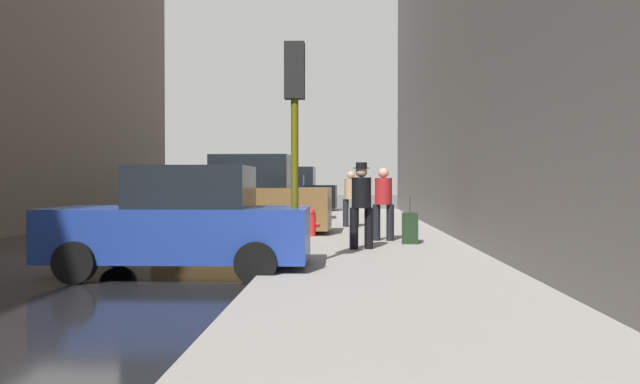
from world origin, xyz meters
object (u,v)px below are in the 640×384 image
traffic_light (295,105)px  parked_black_suv (290,192)px  parked_silver_sedan (275,200)px  pedestrian_with_fedora (361,201)px  parked_blue_sedan (183,223)px  pedestrian_in_red_jacket (383,200)px  rolling_suitcase (410,228)px  fire_hydrant (311,222)px  pedestrian_in_tan_coat (351,196)px  parked_bronze_suv (247,200)px

traffic_light → parked_black_suv: bearing=95.2°
parked_black_suv → traffic_light: size_ratio=1.30×
parked_silver_sedan → pedestrian_with_fedora: 11.19m
parked_silver_sedan → pedestrian_with_fedora: bearing=-74.5°
parked_blue_sedan → pedestrian_with_fedora: (3.00, 2.67, 0.29)m
pedestrian_in_red_jacket → rolling_suitcase: (0.56, -0.58, -0.61)m
traffic_light → pedestrian_in_red_jacket: 5.28m
parked_blue_sedan → parked_silver_sedan: bearing=90.0°
parked_blue_sedan → rolling_suitcase: parked_blue_sedan is taller
parked_black_suv → fire_hydrant: size_ratio=6.62×
parked_blue_sedan → pedestrian_in_tan_coat: 9.45m
parked_bronze_suv → traffic_light: bearing=-74.8°
parked_bronze_suv → parked_blue_sedan: bearing=-90.0°
parked_bronze_suv → parked_black_suv: size_ratio=1.00×
parked_silver_sedan → pedestrian_in_red_jacket: size_ratio=2.49×
rolling_suitcase → pedestrian_in_tan_coat: bearing=104.2°
traffic_light → pedestrian_in_tan_coat: bearing=83.8°
fire_hydrant → pedestrian_in_tan_coat: (1.04, 3.35, 0.61)m
traffic_light → parked_blue_sedan: bearing=174.4°
parked_silver_sedan → parked_black_suv: 6.60m
fire_hydrant → traffic_light: bearing=-89.5°
parked_bronze_suv → pedestrian_in_red_jacket: size_ratio=2.73×
pedestrian_in_red_jacket → traffic_light: bearing=-109.9°
traffic_light → pedestrian_with_fedora: (1.14, 2.85, -1.62)m
fire_hydrant → pedestrian_with_fedora: bearing=-68.2°
parked_black_suv → parked_silver_sedan: bearing=-90.0°
parked_black_suv → pedestrian_in_red_jacket: size_ratio=2.73×
parked_silver_sedan → fire_hydrant: parked_silver_sedan is taller
parked_silver_sedan → traffic_light: 13.89m
fire_hydrant → pedestrian_with_fedora: 3.28m
parked_blue_sedan → fire_hydrant: 5.95m
parked_black_suv → pedestrian_in_red_jacket: bearing=-77.1°
parked_black_suv → fire_hydrant: bearing=-82.9°
parked_blue_sedan → parked_black_suv: parked_black_suv is taller
parked_silver_sedan → fire_hydrant: size_ratio=6.05×
parked_bronze_suv → fire_hydrant: parked_bronze_suv is taller
parked_silver_sedan → parked_blue_sedan: bearing=-90.0°
parked_blue_sedan → parked_black_suv: (-0.00, 20.04, 0.18)m
parked_blue_sedan → parked_black_suv: bearing=90.0°
parked_black_suv → rolling_suitcase: bearing=-75.6°
parked_bronze_suv → parked_black_suv: bearing=90.0°
fire_hydrant → pedestrian_with_fedora: (1.19, -2.99, 0.64)m
traffic_light → pedestrian_with_fedora: 3.47m
parked_black_suv → traffic_light: 20.38m
parked_black_suv → pedestrian_with_fedora: 17.63m
pedestrian_in_tan_coat → parked_black_suv: bearing=104.4°
parked_black_suv → traffic_light: bearing=-84.8°
traffic_light → pedestrian_in_tan_coat: traffic_light is taller
pedestrian_with_fedora → parked_silver_sedan: bearing=105.5°
parked_black_suv → pedestrian_with_fedora: parked_black_suv is taller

